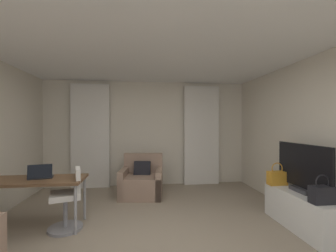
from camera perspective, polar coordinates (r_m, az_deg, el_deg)
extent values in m
cube|color=beige|center=(5.65, -5.30, -1.89)|extent=(5.12, 0.06, 2.60)
cube|color=white|center=(2.84, -3.53, 23.20)|extent=(5.12, 6.12, 0.06)
cube|color=silver|center=(5.66, -19.34, -2.42)|extent=(0.90, 0.06, 2.50)
cube|color=silver|center=(5.73, 8.62, -2.37)|extent=(0.90, 0.06, 2.50)
cube|color=#997A66|center=(4.93, -6.81, -15.00)|extent=(0.96, 0.90, 0.44)
cube|color=#997A66|center=(5.15, -6.37, -9.35)|extent=(0.88, 0.24, 0.43)
cube|color=#997A66|center=(4.88, -2.30, -14.30)|extent=(0.22, 0.81, 0.58)
cube|color=#997A66|center=(4.96, -11.24, -14.05)|extent=(0.22, 0.81, 0.58)
cube|color=black|center=(4.97, -6.64, -11.08)|extent=(0.38, 0.24, 0.37)
cube|color=brown|center=(3.88, -31.68, -11.84)|extent=(1.47, 0.60, 0.04)
cylinder|color=#99999E|center=(3.99, -20.63, -16.90)|extent=(0.04, 0.04, 0.69)
cylinder|color=#99999E|center=(3.53, -22.69, -19.25)|extent=(0.04, 0.04, 0.69)
cylinder|color=gray|center=(3.77, -24.87, -19.77)|extent=(0.06, 0.06, 0.46)
cylinder|color=gray|center=(3.85, -24.86, -22.70)|extent=(0.48, 0.48, 0.04)
cube|color=silver|center=(3.69, -24.88, -15.83)|extent=(0.50, 0.50, 0.08)
cube|color=silver|center=(3.64, -22.15, -12.64)|extent=(0.16, 0.36, 0.34)
cube|color=#2D2D33|center=(3.90, -29.79, -11.35)|extent=(0.36, 0.29, 0.02)
cube|color=black|center=(3.77, -30.07, -10.07)|extent=(0.32, 0.13, 0.20)
cube|color=white|center=(4.01, 31.68, -18.04)|extent=(0.52, 1.23, 0.53)
cube|color=#333338|center=(3.95, 31.35, -13.84)|extent=(0.20, 0.36, 0.06)
cube|color=black|center=(3.88, 31.37, -8.75)|extent=(0.04, 1.07, 0.65)
cube|color=orange|center=(4.17, 26.24, -11.93)|extent=(0.30, 0.14, 0.22)
torus|color=orange|center=(4.14, 26.25, -9.76)|extent=(0.20, 0.02, 0.20)
cube|color=black|center=(3.52, 34.90, -14.31)|extent=(0.30, 0.14, 0.22)
torus|color=black|center=(3.48, 34.91, -11.76)|extent=(0.20, 0.02, 0.20)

